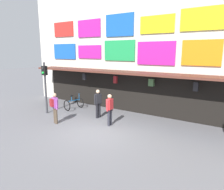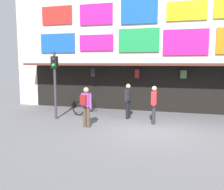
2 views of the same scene
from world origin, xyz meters
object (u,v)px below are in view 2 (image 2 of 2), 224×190
at_px(pedestrian_in_white, 128,99).
at_px(pedestrian_in_red, 86,104).
at_px(traffic_light_near, 55,74).
at_px(bicycle_parked, 84,106).
at_px(pedestrian_in_purple, 154,103).

bearing_deg(pedestrian_in_white, pedestrian_in_red, -122.24).
distance_m(traffic_light_near, bicycle_parked, 2.50).
relative_size(traffic_light_near, pedestrian_in_red, 1.90).
relative_size(traffic_light_near, bicycle_parked, 2.53).
height_order(traffic_light_near, pedestrian_in_purple, traffic_light_near).
xyz_separation_m(pedestrian_in_white, pedestrian_in_red, (-1.32, -2.10, 0.04)).
distance_m(traffic_light_near, pedestrian_in_purple, 4.79).
xyz_separation_m(traffic_light_near, pedestrian_in_purple, (4.63, 0.32, -1.19)).
xyz_separation_m(traffic_light_near, pedestrian_in_white, (3.31, 1.04, -1.19)).
xyz_separation_m(bicycle_parked, pedestrian_in_purple, (3.81, -1.29, 0.55)).
relative_size(bicycle_parked, pedestrian_in_purple, 0.75).
distance_m(traffic_light_near, pedestrian_in_white, 3.67).
xyz_separation_m(pedestrian_in_white, pedestrian_in_purple, (1.32, -0.72, 0.00)).
distance_m(pedestrian_in_red, pedestrian_in_purple, 2.98).
bearing_deg(pedestrian_in_red, bicycle_parked, 113.80).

